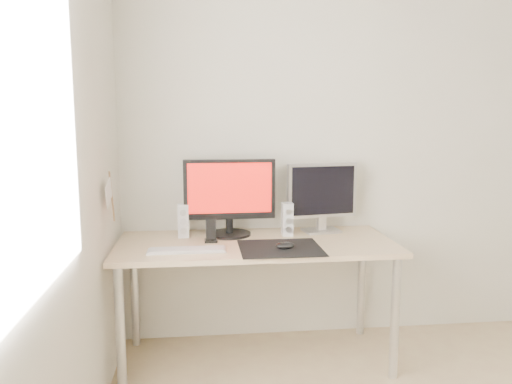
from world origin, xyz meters
TOP-DOWN VIEW (x-y plane):
  - wall_back at (0.00, 1.75)m, footprint 3.50×0.00m
  - wall_left at (-1.75, 0.00)m, footprint 0.00×3.50m
  - window_pane at (-1.74, 0.00)m, footprint 0.00×1.30m
  - mousepad at (-0.81, 1.22)m, footprint 0.45×0.40m
  - mouse at (-0.79, 1.19)m, footprint 0.10×0.06m
  - desk at (-0.93, 1.38)m, footprint 1.60×0.70m
  - main_monitor at (-1.07, 1.55)m, footprint 0.55×0.27m
  - second_monitor at (-0.49, 1.58)m, footprint 0.45×0.19m
  - speaker_left at (-1.35, 1.54)m, footprint 0.06×0.08m
  - speaker_right at (-0.72, 1.51)m, footprint 0.06×0.08m
  - keyboard at (-1.32, 1.21)m, footprint 0.42×0.12m
  - phone_dock at (-1.19, 1.40)m, footprint 0.07×0.06m
  - pennant at (-1.72, 1.24)m, footprint 0.01×0.23m

SIDE VIEW (x-z plane):
  - desk at x=-0.93m, z-range 0.29..1.02m
  - mousepad at x=-0.81m, z-range 0.73..0.73m
  - keyboard at x=-1.32m, z-range 0.73..0.75m
  - mouse at x=-0.79m, z-range 0.73..0.77m
  - phone_dock at x=-1.19m, z-range 0.70..0.84m
  - speaker_left at x=-1.35m, z-range 0.73..0.93m
  - speaker_right at x=-0.72m, z-range 0.73..0.93m
  - second_monitor at x=-0.49m, z-range 0.75..1.19m
  - main_monitor at x=-1.07m, z-range 0.75..1.22m
  - pennant at x=-1.72m, z-range 0.90..1.19m
  - wall_back at x=0.00m, z-range -0.50..3.00m
  - wall_left at x=-1.75m, z-range -0.50..3.00m
  - window_pane at x=-1.74m, z-range 0.85..2.15m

